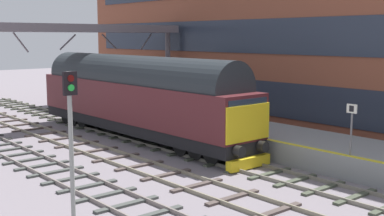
# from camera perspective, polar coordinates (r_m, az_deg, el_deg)

# --- Properties ---
(ground_plane) EXTENTS (140.00, 140.00, 0.00)m
(ground_plane) POSITION_cam_1_polar(r_m,az_deg,el_deg) (23.06, 3.79, -6.22)
(ground_plane) COLOR slate
(ground_plane) RESTS_ON ground
(track_main) EXTENTS (2.50, 60.00, 0.15)m
(track_main) POSITION_cam_1_polar(r_m,az_deg,el_deg) (23.04, 3.79, -6.09)
(track_main) COLOR gray
(track_main) RESTS_ON ground
(track_adjacent_west) EXTENTS (2.50, 60.00, 0.15)m
(track_adjacent_west) POSITION_cam_1_polar(r_m,az_deg,el_deg) (20.88, -2.95, -7.58)
(track_adjacent_west) COLOR gray
(track_adjacent_west) RESTS_ON ground
(track_adjacent_far_west) EXTENTS (2.50, 60.00, 0.15)m
(track_adjacent_far_west) POSITION_cam_1_polar(r_m,az_deg,el_deg) (19.15, -10.81, -9.19)
(track_adjacent_far_west) COLOR slate
(track_adjacent_far_west) RESTS_ON ground
(station_platform) EXTENTS (4.00, 44.00, 1.01)m
(station_platform) POSITION_cam_1_polar(r_m,az_deg,el_deg) (25.53, 9.60, -3.75)
(station_platform) COLOR gray
(station_platform) RESTS_ON ground
(station_building) EXTENTS (4.96, 36.32, 14.78)m
(station_building) POSITION_cam_1_polar(r_m,az_deg,el_deg) (33.22, 9.33, 10.94)
(station_building) COLOR brown
(station_building) RESTS_ON ground
(diesel_locomotive) EXTENTS (2.74, 17.55, 4.68)m
(diesel_locomotive) POSITION_cam_1_polar(r_m,az_deg,el_deg) (28.10, -6.44, 1.49)
(diesel_locomotive) COLOR black
(diesel_locomotive) RESTS_ON ground
(signal_post_near) EXTENTS (0.44, 0.22, 4.69)m
(signal_post_near) POSITION_cam_1_polar(r_m,az_deg,el_deg) (15.57, -13.64, -2.49)
(signal_post_near) COLOR gray
(signal_post_near) RESTS_ON ground
(platform_number_sign) EXTENTS (0.10, 0.44, 2.07)m
(platform_number_sign) POSITION_cam_1_polar(r_m,az_deg,el_deg) (20.78, 17.72, -1.50)
(platform_number_sign) COLOR slate
(platform_number_sign) RESTS_ON station_platform
(overhead_footbridge) EXTENTS (15.96, 2.00, 6.48)m
(overhead_footbridge) POSITION_cam_1_polar(r_m,az_deg,el_deg) (31.94, -14.01, 8.32)
(overhead_footbridge) COLOR slate
(overhead_footbridge) RESTS_ON ground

